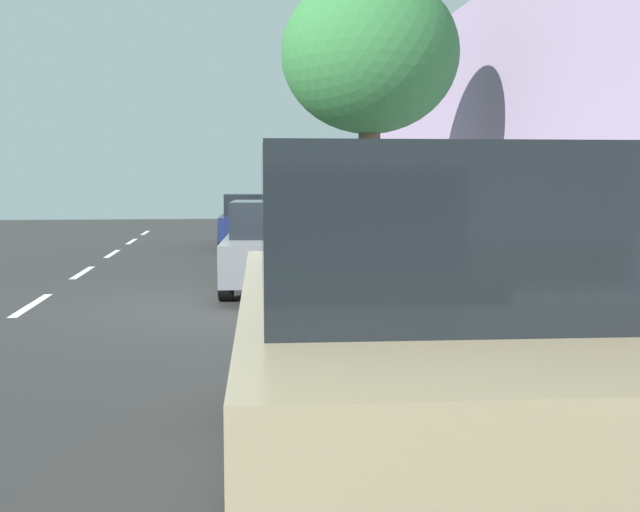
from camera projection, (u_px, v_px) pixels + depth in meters
ground at (242, 305)px, 11.44m from camera, size 56.07×56.07×0.00m
sidewalk at (472, 296)px, 11.88m from camera, size 3.53×35.05×0.14m
curb_edge at (356, 298)px, 11.65m from camera, size 0.16×35.05×0.14m
lane_stripe_centre at (32, 305)px, 11.42m from camera, size 0.14×35.80×0.01m
lane_stripe_bike_edge at (260, 304)px, 11.47m from camera, size 0.12×35.05×0.01m
building_facade at (600, 109)px, 11.86m from camera, size 0.50×35.05×5.96m
parked_suv_tan_second at (405, 320)px, 4.46m from camera, size 2.14×4.78×1.99m
parked_sedan_grey_mid at (277, 245)px, 13.18m from camera, size 2.06×4.51×1.52m
parked_sedan_dark_blue_far at (253, 220)px, 21.97m from camera, size 2.00×4.48×1.52m
bicycle_at_curb at (356, 307)px, 8.93m from camera, size 1.70×0.60×0.77m
cyclist_with_backpack at (383, 257)px, 8.45m from camera, size 0.48×0.60×1.66m
street_tree_mid_block at (370, 56)px, 14.88m from camera, size 3.49×3.49×5.75m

